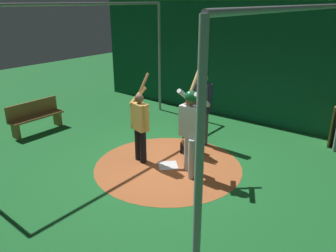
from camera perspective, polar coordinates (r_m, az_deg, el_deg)
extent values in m
plane|color=#1E6B2D|center=(7.58, 0.00, -6.74)|extent=(27.36, 27.36, 0.00)
cylinder|color=#B76033|center=(7.58, 0.00, -6.72)|extent=(3.26, 3.26, 0.01)
cube|color=white|center=(7.58, 0.00, -6.66)|extent=(0.59, 0.59, 0.01)
cylinder|color=#B3B3B7|center=(6.93, 4.03, -5.60)|extent=(0.15, 0.15, 0.86)
cylinder|color=#B3B3B7|center=(7.24, 3.31, -4.37)|extent=(0.15, 0.15, 0.86)
cube|color=silver|center=(6.79, 3.81, 0.77)|extent=(0.22, 0.44, 0.65)
cylinder|color=silver|center=(6.63, 5.81, 4.44)|extent=(0.52, 0.09, 0.40)
cylinder|color=silver|center=(6.84, 2.99, 5.01)|extent=(0.52, 0.09, 0.40)
sphere|color=brown|center=(6.66, 3.90, 4.42)|extent=(0.22, 0.22, 0.22)
sphere|color=#0F4C23|center=(6.64, 3.91, 4.93)|extent=(0.25, 0.25, 0.25)
cylinder|color=tan|center=(6.86, 4.04, 6.23)|extent=(0.54, 0.06, 0.73)
cube|color=black|center=(8.15, 4.02, -3.61)|extent=(0.40, 0.40, 0.30)
cube|color=black|center=(7.98, 3.92, -1.26)|extent=(0.31, 0.40, 0.48)
sphere|color=tan|center=(7.84, 3.90, 0.96)|extent=(0.22, 0.22, 0.22)
cube|color=gray|center=(7.77, 3.49, 0.77)|extent=(0.03, 0.20, 0.20)
ellipsoid|color=brown|center=(7.78, 3.12, -2.81)|extent=(0.12, 0.28, 0.22)
cylinder|color=#4C4C51|center=(8.55, 6.25, -0.39)|extent=(0.15, 0.15, 0.88)
cylinder|color=#4C4C51|center=(8.65, 5.12, -0.10)|extent=(0.15, 0.15, 0.88)
cube|color=#1E2338|center=(8.35, 5.87, 4.82)|extent=(0.22, 0.42, 0.70)
cylinder|color=#1E2338|center=(8.24, 7.08, 4.95)|extent=(0.09, 0.09, 0.59)
cylinder|color=#1E2338|center=(8.44, 4.72, 5.42)|extent=(0.09, 0.09, 0.59)
sphere|color=beige|center=(8.24, 5.99, 8.00)|extent=(0.23, 0.23, 0.23)
cylinder|color=black|center=(7.61, -4.23, -3.50)|extent=(0.15, 0.15, 0.77)
cylinder|color=black|center=(7.76, -5.05, -3.02)|extent=(0.15, 0.15, 0.77)
cube|color=gold|center=(7.43, -4.80, 1.60)|extent=(0.32, 0.46, 0.61)
cylinder|color=gold|center=(7.26, -3.94, 1.55)|extent=(0.09, 0.09, 0.51)
cylinder|color=gold|center=(7.53, -5.09, 5.07)|extent=(0.46, 0.20, 0.40)
sphere|color=brown|center=(7.31, -4.89, 4.67)|extent=(0.20, 0.20, 0.20)
cylinder|color=olive|center=(7.54, -4.60, 6.04)|extent=(0.46, 0.18, 0.74)
cube|color=#0F472D|center=(10.28, 13.78, 10.90)|extent=(0.20, 11.36, 3.72)
cylinder|color=gray|center=(11.02, -1.43, 11.17)|extent=(0.08, 0.08, 3.38)
cylinder|color=gray|center=(3.18, 5.00, -13.68)|extent=(0.08, 0.08, 3.38)
cylinder|color=gray|center=(8.68, -15.29, 19.20)|extent=(6.21, 0.07, 0.07)
cylinder|color=gray|center=(5.52, 24.30, 17.82)|extent=(6.21, 0.07, 0.07)
cube|color=olive|center=(9.63, 26.38, 0.47)|extent=(0.94, 0.04, 1.05)
cylinder|color=black|center=(9.55, 26.47, -0.45)|extent=(0.06, 0.19, 0.81)
cylinder|color=tan|center=(9.44, 26.31, -0.69)|extent=(0.06, 0.15, 0.81)
cylinder|color=black|center=(9.31, 26.20, -0.59)|extent=(0.06, 0.18, 0.91)
cube|color=olive|center=(10.05, -21.24, 1.42)|extent=(1.54, 0.36, 0.05)
cube|color=olive|center=(10.12, -21.88, 2.80)|extent=(1.54, 0.04, 0.40)
cube|color=olive|center=(10.45, -18.10, 1.20)|extent=(0.08, 0.32, 0.40)
cube|color=olive|center=(9.83, -24.24, -0.82)|extent=(0.08, 0.32, 0.40)
sphere|color=white|center=(7.53, 4.94, -6.65)|extent=(0.07, 0.07, 0.07)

